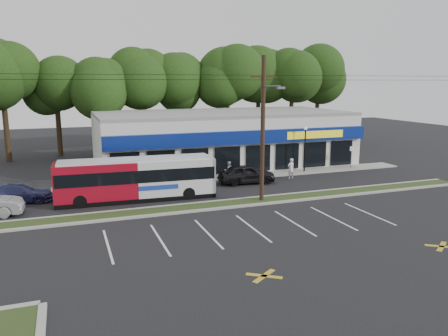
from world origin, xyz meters
The scene contains 15 objects.
ground centered at (0.00, 0.00, 0.00)m, with size 120.00×120.00×0.00m, color black.
grass_strip centered at (0.00, 1.00, 0.06)m, with size 40.00×1.60×0.12m, color #253515.
curb_south centered at (0.00, 0.15, 0.07)m, with size 40.00×0.25×0.14m, color #9E9E93.
curb_north centered at (0.00, 1.85, 0.07)m, with size 40.00×0.25×0.14m, color #9E9E93.
sidewalk centered at (5.00, 9.00, 0.05)m, with size 32.00×2.20×0.10m, color #9E9E93.
strip_mall centered at (5.50, 15.91, 2.65)m, with size 25.00×12.55×5.30m.
utility_pole centered at (2.83, 0.93, 5.41)m, with size 50.00×2.77×10.00m.
lamp_post centered at (11.00, 8.80, 2.67)m, with size 0.30×0.30×4.25m.
sign_post centered at (16.00, 8.57, 1.56)m, with size 0.45×0.10×2.23m.
tree_line centered at (4.00, 26.00, 8.42)m, with size 46.76×6.76×11.83m.
metrobus centered at (-5.13, 4.50, 1.58)m, with size 11.19×2.91×2.98m.
car_dark centered at (4.19, 6.51, 0.80)m, with size 1.90×4.71×1.60m, color black.
car_blue centered at (-13.00, 6.65, 0.66)m, with size 1.85×4.54×1.32m, color navy.
pedestrian_a centered at (8.51, 6.84, 0.90)m, with size 0.65×0.43×1.79m, color silver.
pedestrian_b centered at (3.37, 8.50, 0.78)m, with size 0.76×0.59×1.56m, color beige.
Camera 1 is at (-9.70, -25.95, 8.25)m, focal length 35.00 mm.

